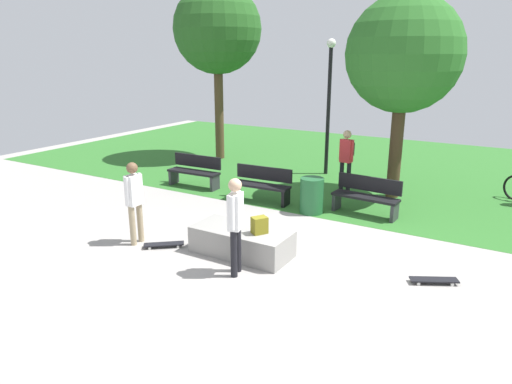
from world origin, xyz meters
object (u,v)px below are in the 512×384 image
at_px(skateboard_by_ledge, 164,244).
at_px(lamp_post, 329,94).
at_px(tree_tall_oak, 217,30).
at_px(park_bench_far_right, 261,184).
at_px(skater_performing_trick, 134,197).
at_px(trash_bin, 312,196).
at_px(concrete_ledge, 242,242).
at_px(skateboard_spare, 434,280).
at_px(skater_watching, 235,219).
at_px(park_bench_center_lawn, 195,170).
at_px(tree_broad_elm, 404,55).
at_px(pedestrian_with_backpack, 347,155).
at_px(backpack_on_ledge, 259,225).
at_px(park_bench_by_oak, 366,195).

height_order(skateboard_by_ledge, lamp_post, lamp_post).
bearing_deg(tree_tall_oak, park_bench_far_right, -43.82).
xyz_separation_m(park_bench_far_right, tree_tall_oak, (-3.99, 3.83, 4.06)).
bearing_deg(skater_performing_trick, trash_bin, 57.27).
xyz_separation_m(concrete_ledge, skateboard_spare, (3.46, 0.64, -0.20)).
distance_m(skater_watching, park_bench_center_lawn, 5.88).
bearing_deg(park_bench_far_right, trash_bin, -6.78).
xyz_separation_m(skater_watching, tree_broad_elm, (1.13, 6.09, 2.68)).
relative_size(skateboard_by_ledge, lamp_post, 0.18).
height_order(skateboard_spare, tree_broad_elm, tree_broad_elm).
bearing_deg(park_bench_center_lawn, tree_tall_oak, 114.11).
xyz_separation_m(skateboard_by_ledge, pedestrian_with_backpack, (1.73, 5.68, 0.98)).
relative_size(backpack_on_ledge, park_bench_by_oak, 0.20).
bearing_deg(pedestrian_with_backpack, skateboard_spare, -54.19).
distance_m(skateboard_spare, park_bench_center_lawn, 7.74).
distance_m(backpack_on_ledge, lamp_post, 7.16).
xyz_separation_m(skateboard_by_ledge, skateboard_spare, (4.99, 1.16, 0.00)).
xyz_separation_m(tree_broad_elm, lamp_post, (-2.53, 1.43, -1.17)).
xyz_separation_m(backpack_on_ledge, lamp_post, (-1.44, 6.76, 1.87)).
distance_m(concrete_ledge, tree_broad_elm, 6.51).
height_order(concrete_ledge, tree_broad_elm, tree_broad_elm).
bearing_deg(concrete_ledge, park_bench_by_oak, 69.30).
distance_m(skateboard_by_ledge, lamp_post, 7.70).
relative_size(skater_performing_trick, trash_bin, 1.95).
bearing_deg(lamp_post, park_bench_far_right, -95.25).
bearing_deg(tree_broad_elm, skater_watching, -100.52).
relative_size(park_bench_by_oak, trash_bin, 1.86).
bearing_deg(skater_watching, park_bench_far_right, 113.92).
distance_m(skater_performing_trick, skateboard_spare, 5.83).
bearing_deg(lamp_post, park_bench_by_oak, -53.76).
distance_m(park_bench_by_oak, pedestrian_with_backpack, 2.06).
height_order(park_bench_far_right, trash_bin, park_bench_far_right).
relative_size(skater_performing_trick, tree_broad_elm, 0.33).
height_order(park_bench_far_right, lamp_post, lamp_post).
xyz_separation_m(skateboard_spare, trash_bin, (-3.31, 2.31, 0.37)).
bearing_deg(trash_bin, tree_broad_elm, 60.38).
bearing_deg(skateboard_by_ledge, skater_performing_trick, -170.56).
bearing_deg(trash_bin, skateboard_by_ledge, -115.81).
xyz_separation_m(park_bench_far_right, trash_bin, (1.52, -0.18, -0.04)).
bearing_deg(skater_performing_trick, park_bench_far_right, 78.21).
bearing_deg(tree_broad_elm, backpack_on_ledge, -101.55).
bearing_deg(concrete_ledge, skater_watching, -64.53).
bearing_deg(tree_tall_oak, lamp_post, -2.82).
relative_size(park_bench_center_lawn, tree_tall_oak, 0.26).
distance_m(backpack_on_ledge, tree_broad_elm, 6.23).
relative_size(backpack_on_ledge, skater_watching, 0.18).
height_order(park_bench_center_lawn, pedestrian_with_backpack, pedestrian_with_backpack).
xyz_separation_m(skater_watching, skateboard_by_ledge, (-1.90, 0.25, -0.97)).
height_order(skater_watching, park_bench_by_oak, skater_watching).
relative_size(park_bench_center_lawn, tree_broad_elm, 0.31).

